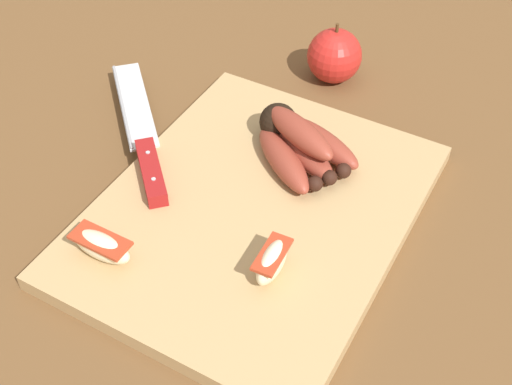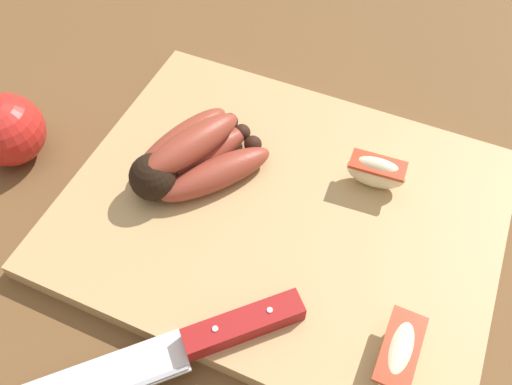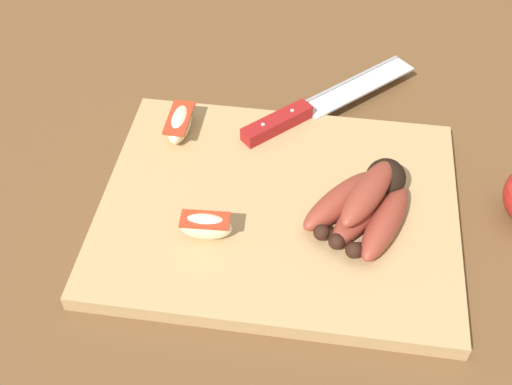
% 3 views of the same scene
% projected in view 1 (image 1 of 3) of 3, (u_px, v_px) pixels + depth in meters
% --- Properties ---
extents(ground_plane, '(6.00, 6.00, 0.00)m').
position_uv_depth(ground_plane, '(254.00, 219.00, 0.76)').
color(ground_plane, brown).
extents(cutting_board, '(0.40, 0.32, 0.02)m').
position_uv_depth(cutting_board, '(252.00, 209.00, 0.76)').
color(cutting_board, tan).
rests_on(cutting_board, ground_plane).
extents(banana_bunch, '(0.13, 0.14, 0.05)m').
position_uv_depth(banana_bunch, '(298.00, 143.00, 0.79)').
color(banana_bunch, black).
rests_on(banana_bunch, cutting_board).
extents(chefs_knife, '(0.22, 0.22, 0.02)m').
position_uv_depth(chefs_knife, '(145.00, 147.00, 0.81)').
color(chefs_knife, silver).
rests_on(chefs_knife, cutting_board).
extents(apple_wedge_near, '(0.06, 0.03, 0.04)m').
position_uv_depth(apple_wedge_near, '(272.00, 261.00, 0.67)').
color(apple_wedge_near, beige).
rests_on(apple_wedge_near, cutting_board).
extents(apple_wedge_middle, '(0.03, 0.07, 0.03)m').
position_uv_depth(apple_wedge_middle, '(101.00, 246.00, 0.69)').
color(apple_wedge_middle, beige).
rests_on(apple_wedge_middle, cutting_board).
extents(whole_apple, '(0.08, 0.08, 0.09)m').
position_uv_depth(whole_apple, '(334.00, 56.00, 0.92)').
color(whole_apple, red).
rests_on(whole_apple, ground_plane).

